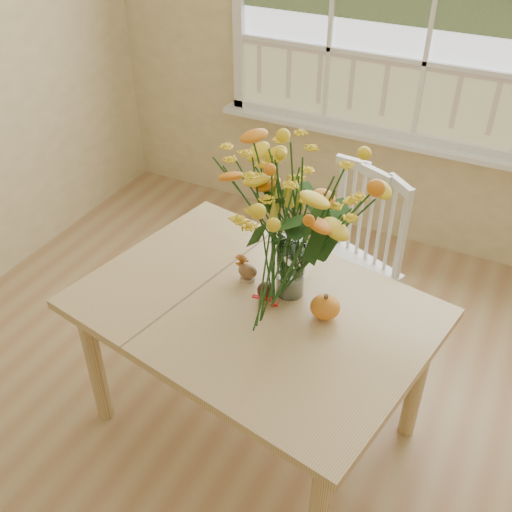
% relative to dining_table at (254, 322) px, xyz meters
% --- Properties ---
extents(wall_back, '(4.00, 0.02, 2.70)m').
position_rel_dining_table_xyz_m(wall_back, '(0.16, 1.75, 0.74)').
color(wall_back, '#C9B780').
rests_on(wall_back, floor).
extents(dining_table, '(1.46, 1.16, 0.70)m').
position_rel_dining_table_xyz_m(dining_table, '(0.00, 0.00, 0.00)').
color(dining_table, tan).
rests_on(dining_table, floor).
extents(windsor_chair, '(0.56, 0.55, 0.93)m').
position_rel_dining_table_xyz_m(windsor_chair, '(0.17, 0.71, -0.09)').
color(windsor_chair, white).
rests_on(windsor_chair, floor).
extents(flower_vase, '(0.51, 0.51, 0.61)m').
position_rel_dining_table_xyz_m(flower_vase, '(0.09, 0.13, 0.46)').
color(flower_vase, white).
rests_on(flower_vase, dining_table).
extents(pumpkin, '(0.11, 0.11, 0.09)m').
position_rel_dining_table_xyz_m(pumpkin, '(0.27, 0.06, 0.14)').
color(pumpkin, orange).
rests_on(pumpkin, dining_table).
extents(turkey_figurine, '(0.08, 0.06, 0.10)m').
position_rel_dining_table_xyz_m(turkey_figurine, '(-0.09, 0.13, 0.13)').
color(turkey_figurine, '#CCB78C').
rests_on(turkey_figurine, dining_table).
extents(dark_gourd, '(0.13, 0.11, 0.06)m').
position_rel_dining_table_xyz_m(dark_gourd, '(0.02, 0.06, 0.12)').
color(dark_gourd, '#38160F').
rests_on(dark_gourd, dining_table).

